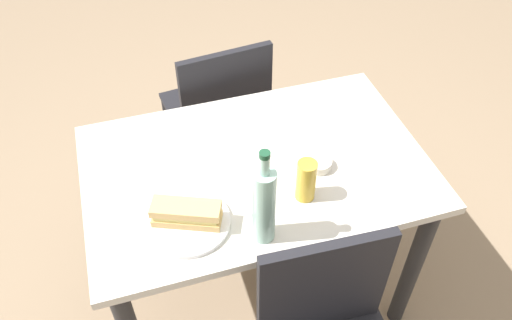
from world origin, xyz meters
name	(u,v)px	position (x,y,z in m)	size (l,w,h in m)	color
ground_plane	(256,284)	(0.00, 0.00, 0.00)	(8.00, 8.00, 0.00)	#8C755B
dining_table	(256,189)	(0.00, 0.00, 0.61)	(1.12, 0.73, 0.74)	beige
chair_far	(220,114)	(0.01, 0.56, 0.50)	(0.44, 0.44, 0.87)	black
plate_near	(188,222)	(-0.26, -0.18, 0.74)	(0.25, 0.25, 0.01)	white
baguette_sandwich_near	(186,213)	(-0.26, -0.18, 0.78)	(0.21, 0.14, 0.07)	tan
knife_near	(188,204)	(-0.25, -0.12, 0.75)	(0.15, 0.11, 0.01)	silver
water_bottle	(264,205)	(-0.06, -0.28, 0.87)	(0.07, 0.07, 0.33)	#99C6B7
beer_glass	(306,180)	(0.10, -0.18, 0.81)	(0.06, 0.06, 0.14)	gold
olive_bowl	(318,164)	(0.19, -0.07, 0.75)	(0.09, 0.09, 0.03)	silver
paper_napkin	(315,132)	(0.25, 0.09, 0.74)	(0.14, 0.14, 0.00)	white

